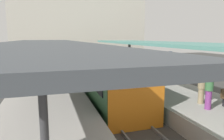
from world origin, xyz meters
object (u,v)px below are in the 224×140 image
object	(u,v)px
commuter_train	(96,70)
platform_sign	(167,59)
passenger_near_bench	(137,66)
litter_bin	(152,77)
passenger_far_end	(209,90)
passenger_mid_platform	(201,88)

from	to	relation	value
commuter_train	platform_sign	bearing A→B (deg)	-15.42
platform_sign	passenger_near_bench	size ratio (longest dim) A/B	1.34
commuter_train	litter_bin	xyz separation A→B (m)	(3.73, -2.28, -0.33)
platform_sign	passenger_far_end	size ratio (longest dim) A/B	1.24
platform_sign	passenger_mid_platform	distance (m)	6.35
commuter_train	passenger_far_end	distance (m)	9.00
passenger_far_end	platform_sign	bearing A→B (deg)	73.40
litter_bin	commuter_train	bearing A→B (deg)	148.51
litter_bin	passenger_near_bench	xyz separation A→B (m)	(-0.09, 2.62, 0.45)
commuter_train	litter_bin	size ratio (longest dim) A/B	19.77
commuter_train	passenger_far_end	world-z (taller)	commuter_train
platform_sign	passenger_near_bench	xyz separation A→B (m)	(-1.77, 1.83, -0.77)
commuter_train	litter_bin	world-z (taller)	commuter_train
passenger_near_bench	passenger_far_end	distance (m)	8.69
commuter_train	passenger_near_bench	bearing A→B (deg)	5.27
commuter_train	platform_sign	distance (m)	5.68
passenger_near_bench	passenger_mid_platform	world-z (taller)	passenger_near_bench
litter_bin	passenger_mid_platform	bearing A→B (deg)	-90.89
commuter_train	passenger_near_bench	world-z (taller)	commuter_train
passenger_mid_platform	passenger_far_end	world-z (taller)	passenger_far_end
passenger_near_bench	commuter_train	bearing A→B (deg)	-174.73
platform_sign	passenger_far_end	distance (m)	7.19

